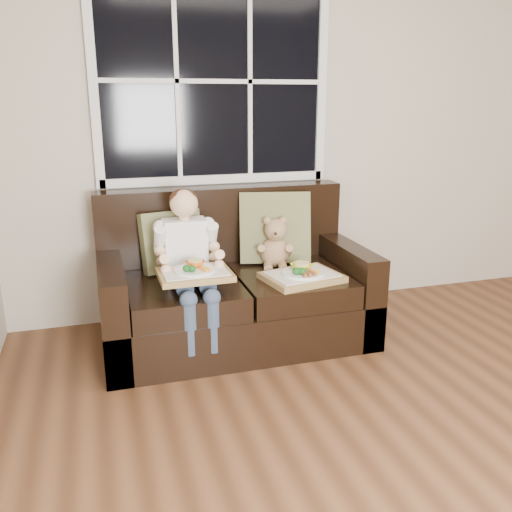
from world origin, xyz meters
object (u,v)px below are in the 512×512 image
object	(u,v)px
tray_left	(195,273)
child	(188,252)
loveseat	(233,292)
tray_right	(302,275)
teddy_bear	(275,246)

from	to	relation	value
tray_left	child	bearing A→B (deg)	89.69
loveseat	tray_right	bearing A→B (deg)	-37.94
loveseat	tray_right	xyz separation A→B (m)	(0.37, -0.29, 0.17)
loveseat	tray_left	size ratio (longest dim) A/B	4.05
teddy_bear	tray_left	bearing A→B (deg)	-133.51
child	teddy_bear	bearing A→B (deg)	14.86
child	loveseat	bearing A→B (deg)	21.06
loveseat	teddy_bear	size ratio (longest dim) A/B	4.80
teddy_bear	tray_left	distance (m)	0.71
child	tray_left	xyz separation A→B (m)	(0.00, -0.20, -0.07)
loveseat	teddy_bear	bearing A→B (deg)	8.20
child	tray_right	distance (m)	0.72
loveseat	tray_right	size ratio (longest dim) A/B	3.31
loveseat	tray_left	distance (m)	0.52
loveseat	tray_left	bearing A→B (deg)	-133.91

